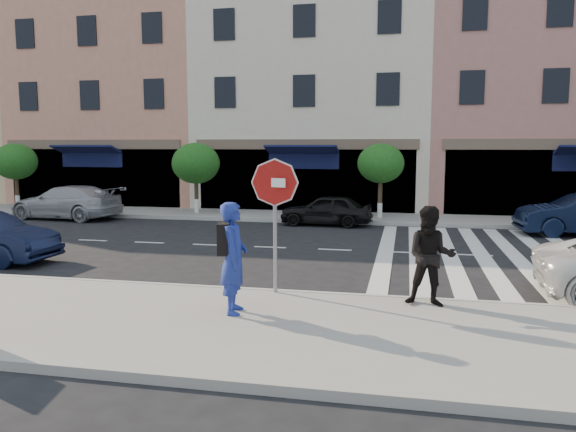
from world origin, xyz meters
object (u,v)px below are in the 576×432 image
object	(u,v)px
stop_sign	(275,196)
car_far_left	(66,202)
walker	(431,256)
car_far_mid	(326,210)
photographer	(234,258)

from	to	relation	value
stop_sign	car_far_left	size ratio (longest dim) A/B	0.55
walker	car_far_mid	xyz separation A→B (m)	(-3.51, 11.10, -0.47)
car_far_left	stop_sign	bearing A→B (deg)	54.57
photographer	car_far_left	bearing A→B (deg)	32.81
car_far_left	car_far_mid	size ratio (longest dim) A/B	1.37
walker	car_far_left	world-z (taller)	walker
stop_sign	photographer	xyz separation A→B (m)	(-0.39, -1.49, -0.96)
stop_sign	walker	xyz separation A→B (m)	(3.02, -0.33, -1.02)
stop_sign	walker	world-z (taller)	stop_sign
stop_sign	walker	bearing A→B (deg)	12.29
photographer	stop_sign	bearing A→B (deg)	-25.06
walker	stop_sign	bearing A→B (deg)	176.69
walker	car_far_left	bearing A→B (deg)	146.60
stop_sign	car_far_mid	bearing A→B (deg)	111.14
stop_sign	car_far_mid	world-z (taller)	stop_sign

